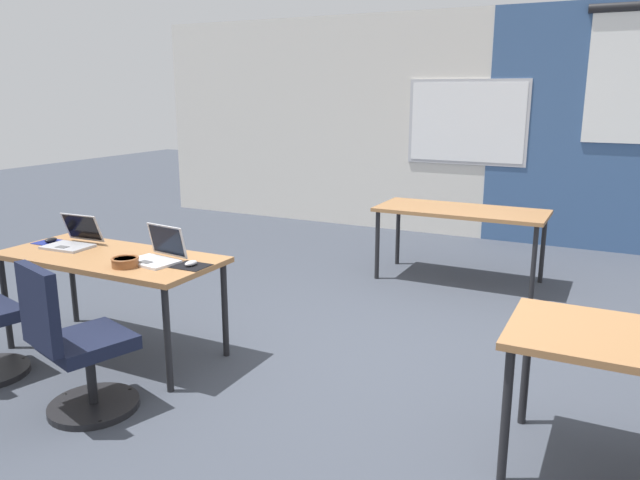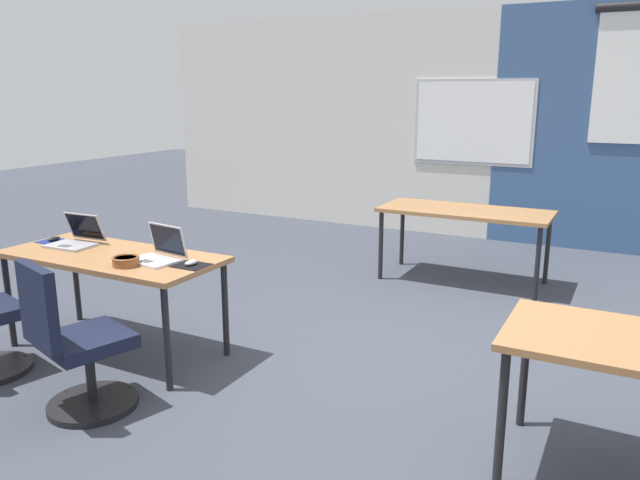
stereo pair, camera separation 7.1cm
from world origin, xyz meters
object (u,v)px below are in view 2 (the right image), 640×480
at_px(desk_far_center, 465,215).
at_px(laptop_near_left_inner, 158,253).
at_px(mouse_near_left_inner, 191,263).
at_px(chair_near_left_inner, 76,351).
at_px(mouse_near_left_end, 54,239).
at_px(snack_bowl, 126,260).
at_px(laptop_near_left_end, 76,239).
at_px(desk_near_left, 112,262).

bearing_deg(desk_far_center, laptop_near_left_inner, -115.72).
height_order(mouse_near_left_inner, chair_near_left_inner, chair_near_left_inner).
height_order(laptop_near_left_inner, mouse_near_left_end, laptop_near_left_inner).
xyz_separation_m(laptop_near_left_inner, snack_bowl, (-0.10, -0.19, -0.01)).
bearing_deg(snack_bowl, laptop_near_left_end, 162.11).
xyz_separation_m(laptop_near_left_inner, chair_near_left_inner, (0.05, -0.77, -0.39)).
relative_size(chair_near_left_inner, laptop_near_left_end, 2.66).
bearing_deg(chair_near_left_inner, desk_near_left, -40.92).
bearing_deg(mouse_near_left_end, desk_far_center, 48.65).
xyz_separation_m(desk_near_left, snack_bowl, (0.31, -0.17, 0.10)).
height_order(desk_near_left, snack_bowl, snack_bowl).
bearing_deg(laptop_near_left_inner, mouse_near_left_end, -174.30).
xyz_separation_m(mouse_near_left_inner, snack_bowl, (-0.37, -0.20, 0.01)).
distance_m(laptop_near_left_inner, chair_near_left_inner, 0.86).
bearing_deg(desk_far_center, mouse_near_left_inner, -111.02).
distance_m(laptop_near_left_inner, mouse_near_left_inner, 0.27).
relative_size(laptop_near_left_inner, mouse_near_left_end, 3.54).
bearing_deg(snack_bowl, laptop_near_left_inner, 62.82).
relative_size(chair_near_left_inner, snack_bowl, 5.18).
height_order(laptop_near_left_inner, snack_bowl, laptop_near_left_inner).
bearing_deg(mouse_near_left_inner, laptop_near_left_inner, -178.85).
xyz_separation_m(laptop_near_left_end, snack_bowl, (0.73, -0.24, -0.01)).
bearing_deg(laptop_near_left_end, desk_near_left, -11.88).
bearing_deg(snack_bowl, mouse_near_left_inner, 28.11).
bearing_deg(mouse_near_left_end, mouse_near_left_inner, -1.67).
bearing_deg(chair_near_left_inner, laptop_near_left_end, -25.25).
xyz_separation_m(desk_near_left, mouse_near_left_inner, (0.68, 0.03, 0.08)).
xyz_separation_m(desk_far_center, chair_near_left_inner, (-1.29, -3.54, -0.28)).
xyz_separation_m(desk_near_left, laptop_near_left_inner, (0.41, 0.02, 0.11)).
bearing_deg(laptop_near_left_end, mouse_near_left_end, 176.59).
height_order(desk_far_center, snack_bowl, snack_bowl).
bearing_deg(desk_far_center, snack_bowl, -115.82).
xyz_separation_m(desk_far_center, laptop_near_left_inner, (-1.34, -2.78, 0.11)).
relative_size(desk_near_left, snack_bowl, 9.01).
distance_m(desk_far_center, mouse_near_left_inner, 2.97).
height_order(desk_far_center, mouse_near_left_inner, mouse_near_left_inner).
bearing_deg(mouse_near_left_inner, snack_bowl, -151.89).
bearing_deg(desk_near_left, mouse_near_left_inner, 2.33).
relative_size(mouse_near_left_inner, mouse_near_left_end, 1.00).
relative_size(desk_far_center, mouse_near_left_end, 15.48).
bearing_deg(mouse_near_left_end, laptop_near_left_end, -0.37).
bearing_deg(desk_far_center, laptop_near_left_end, -128.43).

